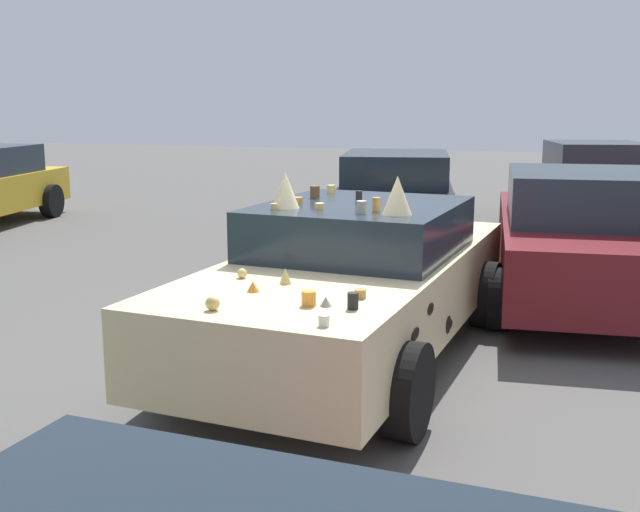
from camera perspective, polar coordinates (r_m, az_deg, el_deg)
The scene contains 5 objects.
ground_plane at distance 6.81m, azimuth 2.43°, elevation -7.59°, with size 60.00×60.00×0.00m, color #514F4C.
art_car_decorated at distance 6.65m, azimuth 2.57°, elevation -1.84°, with size 4.66×2.33×1.66m.
parked_sedan_row_back_far at distance 12.62m, azimuth 5.69°, elevation 4.53°, with size 4.54×2.57×1.42m.
parked_sedan_near_right at distance 9.03m, azimuth 18.77°, elevation 1.37°, with size 4.65×2.24×1.49m.
parked_sedan_row_back_center at distance 15.06m, azimuth 20.09°, elevation 5.08°, with size 4.48×2.68×1.49m.
Camera 1 is at (-6.23, -1.66, 2.22)m, focal length 42.85 mm.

